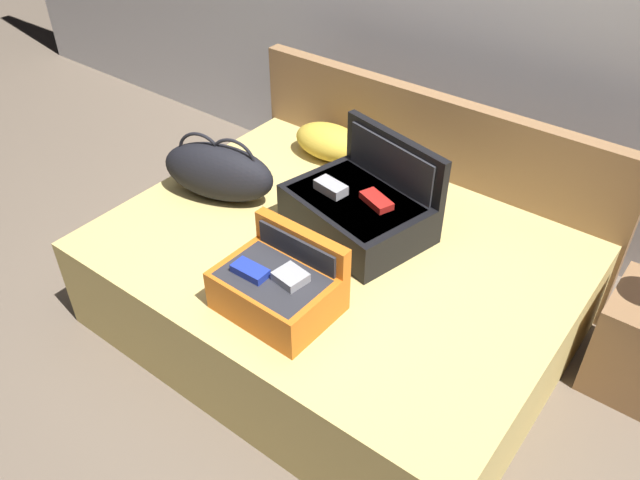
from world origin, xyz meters
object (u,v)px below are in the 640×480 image
hard_case_large (360,208)px  pillow_near_headboard (329,142)px  bed (335,286)px  duffel_bag (218,171)px  hard_case_medium (278,287)px

hard_case_large → pillow_near_headboard: bearing=152.4°
bed → duffel_bag: duffel_bag is taller
bed → hard_case_large: (0.01, 0.16, 0.36)m
pillow_near_headboard → bed: bearing=-51.2°
hard_case_large → pillow_near_headboard: size_ratio=1.73×
hard_case_medium → bed: bearing=98.3°
bed → duffel_bag: 0.77m
bed → pillow_near_headboard: size_ratio=5.06×
bed → pillow_near_headboard: (-0.48, 0.60, 0.33)m
bed → duffel_bag: bearing=-177.2°
bed → hard_case_large: size_ratio=2.92×
bed → pillow_near_headboard: bearing=128.8°
pillow_near_headboard → hard_case_large: bearing=-41.4°
bed → hard_case_large: hard_case_large is taller
hard_case_medium → duffel_bag: 0.84m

